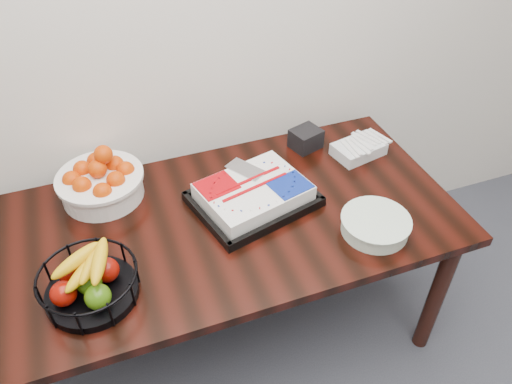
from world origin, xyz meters
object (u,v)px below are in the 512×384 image
object	(u,v)px
table	(226,234)
tangerine_bowl	(100,178)
fruit_basket	(89,282)
plate_stack	(375,225)
napkin_box	(306,139)
cake_tray	(253,194)

from	to	relation	value
table	tangerine_bowl	xyz separation A→B (m)	(-0.42, 0.30, 0.18)
fruit_basket	plate_stack	xyz separation A→B (m)	(1.02, -0.06, -0.04)
table	fruit_basket	size ratio (longest dim) A/B	5.62
tangerine_bowl	napkin_box	bearing A→B (deg)	1.68
plate_stack	cake_tray	bearing A→B (deg)	140.20
table	napkin_box	size ratio (longest dim) A/B	14.22
table	cake_tray	bearing A→B (deg)	18.78
table	cake_tray	size ratio (longest dim) A/B	3.41
tangerine_bowl	fruit_basket	world-z (taller)	tangerine_bowl
fruit_basket	napkin_box	world-z (taller)	fruit_basket
fruit_basket	plate_stack	distance (m)	1.03
cake_tray	fruit_basket	world-z (taller)	fruit_basket
cake_tray	plate_stack	world-z (taller)	cake_tray
plate_stack	napkin_box	xyz separation A→B (m)	(-0.02, 0.58, 0.01)
napkin_box	plate_stack	bearing A→B (deg)	-88.48
cake_tray	tangerine_bowl	bearing A→B (deg)	155.74
tangerine_bowl	plate_stack	xyz separation A→B (m)	(0.92, -0.56, -0.06)
plate_stack	napkin_box	distance (m)	0.58
plate_stack	napkin_box	bearing A→B (deg)	91.52
tangerine_bowl	napkin_box	xyz separation A→B (m)	(0.91, 0.03, -0.05)
cake_tray	tangerine_bowl	size ratio (longest dim) A/B	1.53
table	napkin_box	bearing A→B (deg)	33.39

